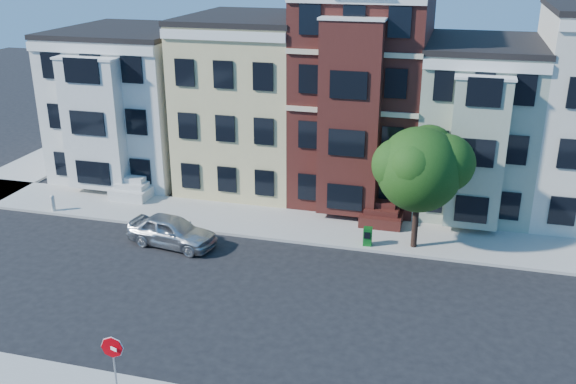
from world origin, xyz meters
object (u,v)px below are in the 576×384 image
(fire_hydrant, at_px, (53,204))
(stop_sign, at_px, (115,366))
(parked_car, at_px, (172,231))
(street_tree, at_px, (419,175))
(newspaper_box, at_px, (368,236))

(fire_hydrant, xyz_separation_m, stop_sign, (11.62, -13.64, 1.03))
(parked_car, bearing_deg, street_tree, -68.03)
(parked_car, relative_size, newspaper_box, 4.89)
(stop_sign, bearing_deg, parked_car, 124.09)
(fire_hydrant, distance_m, stop_sign, 17.95)
(parked_car, relative_size, stop_sign, 1.64)
(parked_car, xyz_separation_m, fire_hydrant, (-8.22, 2.09, -0.26))
(newspaper_box, relative_size, fire_hydrant, 1.26)
(stop_sign, bearing_deg, newspaper_box, 83.96)
(street_tree, height_order, parked_car, street_tree)
(street_tree, bearing_deg, stop_sign, -120.21)
(street_tree, distance_m, parked_car, 12.42)
(parked_car, xyz_separation_m, stop_sign, (3.40, -11.56, 0.77))
(parked_car, height_order, fire_hydrant, parked_car)
(parked_car, distance_m, fire_hydrant, 8.48)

